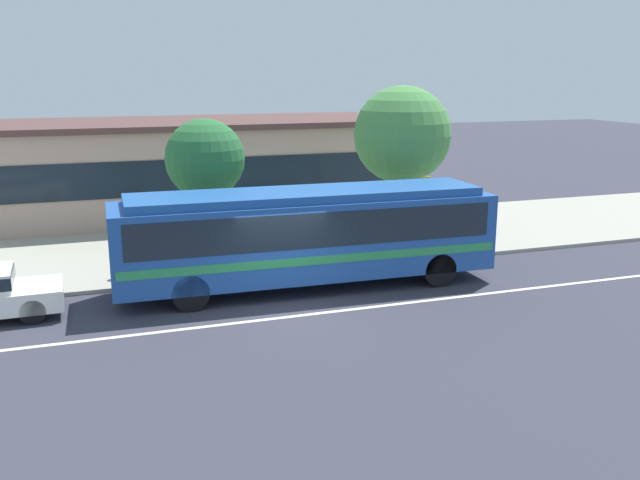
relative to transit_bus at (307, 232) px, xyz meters
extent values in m
plane|color=#343541|center=(-1.11, -1.48, -1.67)|extent=(120.00, 120.00, 0.00)
cube|color=#9F9D8E|center=(-1.11, 5.35, -1.61)|extent=(60.00, 8.00, 0.12)
cube|color=silver|center=(-1.11, -2.28, -1.67)|extent=(56.00, 0.16, 0.01)
cube|color=#204E9E|center=(-0.02, 0.00, -0.14)|extent=(11.04, 2.76, 2.21)
cube|color=#1E5097|center=(-0.02, 0.00, 1.08)|extent=(10.15, 2.44, 0.24)
cube|color=#19232D|center=(-0.02, 0.00, 0.30)|extent=(10.38, 2.76, 0.97)
cube|color=#2B8F51|center=(-0.02, 0.00, -0.54)|extent=(10.82, 2.78, 0.24)
cube|color=#19232D|center=(5.42, -0.16, 0.30)|extent=(0.18, 2.14, 1.06)
cylinder|color=black|center=(3.74, 0.96, -1.17)|extent=(1.01, 0.31, 1.00)
cylinder|color=black|center=(3.68, -1.19, -1.17)|extent=(1.01, 0.31, 1.00)
cylinder|color=black|center=(-3.49, 1.18, -1.17)|extent=(1.01, 0.31, 1.00)
cylinder|color=black|center=(-3.56, -0.97, -1.17)|extent=(1.01, 0.31, 1.00)
cylinder|color=black|center=(-7.48, 0.88, -1.35)|extent=(0.64, 0.23, 0.64)
cylinder|color=black|center=(-7.45, -0.66, -1.35)|extent=(0.64, 0.23, 0.64)
cylinder|color=#775E54|center=(-4.67, 2.61, -1.09)|extent=(0.14, 0.14, 0.92)
cylinder|color=#775E54|center=(-4.82, 2.55, -1.09)|extent=(0.14, 0.14, 0.92)
cylinder|color=#8F56B0|center=(-4.74, 2.58, -0.36)|extent=(0.44, 0.44, 0.55)
sphere|color=tan|center=(-4.74, 2.58, 0.02)|extent=(0.21, 0.21, 0.21)
cylinder|color=#373A35|center=(-3.33, 3.23, -1.10)|extent=(0.14, 0.14, 0.90)
cylinder|color=#373A35|center=(-3.47, 3.31, -1.10)|extent=(0.14, 0.14, 0.90)
cylinder|color=#484D51|center=(-3.40, 3.27, -0.34)|extent=(0.47, 0.47, 0.63)
sphere|color=#D3B683|center=(-3.40, 3.27, 0.08)|extent=(0.22, 0.22, 0.22)
cylinder|color=#70714F|center=(3.64, 2.66, -1.15)|extent=(0.14, 0.14, 0.81)
cylinder|color=#70714F|center=(3.50, 2.58, -1.15)|extent=(0.14, 0.14, 0.81)
cylinder|color=gold|center=(3.57, 2.62, -0.42)|extent=(0.46, 0.46, 0.64)
sphere|color=#E3B07A|center=(3.57, 2.62, 0.01)|extent=(0.21, 0.21, 0.21)
cylinder|color=gray|center=(4.83, 1.88, -0.26)|extent=(0.08, 0.08, 2.58)
cube|color=yellow|center=(4.83, 1.88, 0.83)|extent=(0.11, 0.44, 0.56)
cylinder|color=brown|center=(-2.27, 3.53, -0.33)|extent=(0.28, 0.28, 2.45)
sphere|color=#296935|center=(-2.27, 3.53, 1.79)|extent=(2.54, 2.54, 2.54)
cylinder|color=brown|center=(4.87, 3.99, -0.23)|extent=(0.32, 0.32, 2.64)
sphere|color=#4B8D46|center=(4.87, 3.99, 2.31)|extent=(3.47, 3.47, 3.47)
cube|color=tan|center=(-1.15, 12.06, 0.27)|extent=(17.09, 6.58, 3.89)
cube|color=#19232D|center=(-1.15, 8.75, 0.47)|extent=(15.72, 0.04, 1.40)
cube|color=#523633|center=(-1.15, 12.06, 2.33)|extent=(17.49, 6.98, 0.24)
camera|label=1|loc=(-6.03, -18.52, 4.48)|focal=38.94mm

